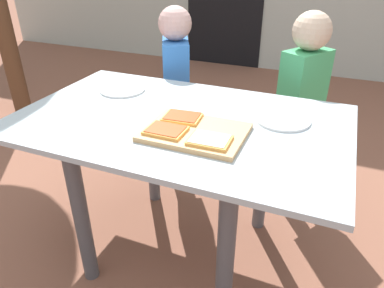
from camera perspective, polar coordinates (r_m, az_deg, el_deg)
ground_plane at (r=1.83m, az=-1.63°, el=-16.02°), size 16.00×16.00×0.00m
dining_table at (r=1.48m, az=-1.94°, el=-0.11°), size 1.30×0.81×0.69m
cutting_board at (r=1.30m, az=0.47°, el=1.88°), size 0.36×0.27×0.02m
pizza_slice_near_left at (r=1.28m, az=-4.18°, el=2.19°), size 0.14×0.11×0.01m
pizza_slice_far_left at (r=1.38m, az=-1.56°, el=4.28°), size 0.15×0.12×0.01m
pizza_slice_near_right at (r=1.22m, az=2.82°, el=0.64°), size 0.14×0.11×0.01m
plate_white_left at (r=1.74m, az=-10.91°, el=8.47°), size 0.21×0.21×0.01m
plate_white_right at (r=1.45m, az=14.15°, el=3.77°), size 0.21×0.21×0.01m
child_left at (r=2.09m, az=-2.50°, el=9.43°), size 0.23×0.28×1.02m
child_right at (r=1.97m, az=16.95°, el=7.22°), size 0.24×0.28×1.03m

